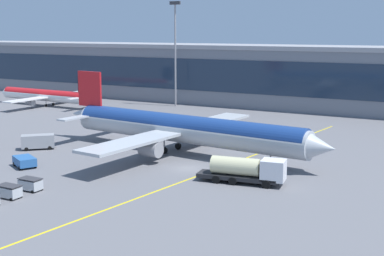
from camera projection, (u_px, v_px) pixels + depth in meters
ground_plane at (189, 169)px, 72.18m from camera, size 700.00×700.00×0.00m
apron_lead_in_line at (218, 168)px, 72.25m from camera, size 11.00×79.32×0.01m
terminal_building at (264, 75)px, 131.94m from camera, size 220.34×17.65×14.90m
main_airliner at (182, 129)px, 80.42m from camera, size 47.82×38.15×11.63m
fuel_tanker at (247, 170)px, 64.76m from camera, size 11.06×4.13×3.25m
pushback_tug at (25, 161)px, 72.80m from camera, size 4.43×3.79×1.40m
crew_van at (39, 141)px, 83.73m from camera, size 5.05×4.99×2.30m
baggage_cart_1 at (9, 191)px, 59.39m from camera, size 2.66×1.64×1.48m
baggage_cart_2 at (30, 184)px, 62.16m from camera, size 2.66×1.64×1.48m
commuter_jet_far at (45, 95)px, 131.70m from camera, size 31.91×25.36×7.89m
apron_light_mast_0 at (175, 46)px, 129.06m from camera, size 2.80×0.50×25.33m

